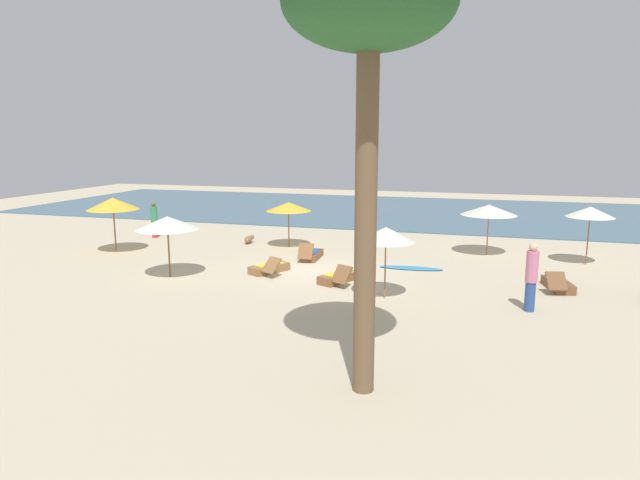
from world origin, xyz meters
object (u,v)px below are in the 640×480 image
object	(u,v)px
lounger_3	(338,277)
person_0	(531,276)
umbrella_1	(386,234)
person_1	(154,220)
umbrella_2	(590,212)
person_2	(361,283)
umbrella_4	(113,204)
lounger_4	(311,255)
lounger_0	(269,268)
umbrella_0	(167,223)
lounger_1	(558,284)
surfboard	(411,268)
umbrella_5	(289,207)
palm_1	(369,17)
umbrella_3	(489,210)
dog	(249,239)

from	to	relation	value
lounger_3	person_0	xyz separation A→B (m)	(5.86, -1.46, 0.82)
umbrella_1	person_1	world-z (taller)	umbrella_1
umbrella_2	person_2	size ratio (longest dim) A/B	1.18
umbrella_4	lounger_4	world-z (taller)	umbrella_4
lounger_0	person_1	xyz separation A→B (m)	(-7.82, 4.89, 0.70)
umbrella_0	lounger_0	bearing A→B (deg)	25.70
umbrella_1	lounger_1	distance (m)	5.95
lounger_3	person_0	distance (m)	6.09
lounger_1	surfboard	distance (m)	5.03
lounger_3	person_2	xyz separation A→B (m)	(1.47, -3.30, 0.77)
lounger_4	person_1	bearing A→B (deg)	164.57
umbrella_2	lounger_3	size ratio (longest dim) A/B	1.25
person_2	surfboard	world-z (taller)	person_2
umbrella_1	lounger_4	size ratio (longest dim) A/B	1.30
umbrella_0	person_2	distance (m)	7.71
umbrella_5	umbrella_0	bearing A→B (deg)	-109.99
lounger_3	person_2	bearing A→B (deg)	-65.93
palm_1	surfboard	xyz separation A→B (m)	(-0.33, 10.05, -6.73)
umbrella_0	palm_1	world-z (taller)	palm_1
umbrella_2	umbrella_3	size ratio (longest dim) A/B	0.99
lounger_0	lounger_3	distance (m)	2.75
umbrella_3	person_1	world-z (taller)	umbrella_3
palm_1	umbrella_1	bearing A→B (deg)	95.92
lounger_4	dog	size ratio (longest dim) A/B	2.16
umbrella_5	person_0	world-z (taller)	umbrella_5
person_2	dog	size ratio (longest dim) A/B	2.44
lounger_0	lounger_3	world-z (taller)	lounger_3
surfboard	umbrella_0	bearing A→B (deg)	-156.22
umbrella_4	palm_1	xyz separation A→B (m)	(12.61, -9.58, 4.72)
lounger_4	person_2	distance (m)	7.28
person_0	palm_1	xyz separation A→B (m)	(-3.44, -6.03, 5.77)
lounger_4	person_0	bearing A→B (deg)	-30.41
umbrella_4	person_2	distance (m)	12.90
lounger_4	surfboard	distance (m)	4.04
person_0	palm_1	size ratio (longest dim) A/B	0.25
umbrella_5	dog	size ratio (longest dim) A/B	2.56
surfboard	lounger_1	bearing A→B (deg)	-16.97
person_0	person_1	world-z (taller)	person_0
lounger_0	person_2	world-z (taller)	person_2
surfboard	umbrella_4	bearing A→B (deg)	-177.80
umbrella_1	lounger_4	distance (m)	6.06
dog	umbrella_1	bearing A→B (deg)	-42.52
umbrella_3	umbrella_1	bearing A→B (deg)	-112.11
umbrella_0	dog	world-z (taller)	umbrella_0
umbrella_0	lounger_4	bearing A→B (deg)	45.91
umbrella_3	person_0	size ratio (longest dim) A/B	1.16
lounger_4	person_1	world-z (taller)	person_1
lounger_1	person_1	xyz separation A→B (m)	(-17.40, 4.37, 0.71)
umbrella_0	person_1	world-z (taller)	umbrella_0
lounger_1	person_0	bearing A→B (deg)	-112.17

